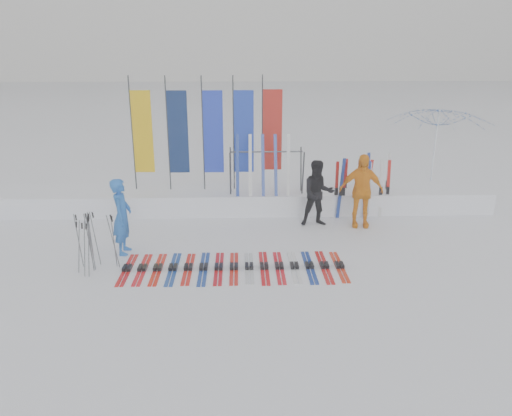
{
  "coord_description": "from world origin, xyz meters",
  "views": [
    {
      "loc": [
        -0.16,
        -9.31,
        4.55
      ],
      "look_at": [
        0.2,
        1.6,
        1.0
      ],
      "focal_mm": 35.0,
      "sensor_mm": 36.0,
      "label": 1
    }
  ],
  "objects_px": {
    "ski_row": "(234,267)",
    "person_yellow": "(361,191)",
    "person_black": "(318,193)",
    "person_blue": "(122,216)",
    "tent_canopy": "(436,151)",
    "ski_rack": "(266,166)"
  },
  "relations": [
    {
      "from": "person_black",
      "to": "ski_rack",
      "type": "bearing_deg",
      "value": 138.47
    },
    {
      "from": "person_blue",
      "to": "tent_canopy",
      "type": "relative_size",
      "value": 0.56
    },
    {
      "from": "ski_rack",
      "to": "tent_canopy",
      "type": "bearing_deg",
      "value": 17.7
    },
    {
      "from": "ski_row",
      "to": "person_yellow",
      "type": "bearing_deg",
      "value": 37.99
    },
    {
      "from": "tent_canopy",
      "to": "person_yellow",
      "type": "bearing_deg",
      "value": -136.29
    },
    {
      "from": "person_blue",
      "to": "tent_canopy",
      "type": "bearing_deg",
      "value": -63.61
    },
    {
      "from": "person_black",
      "to": "ski_rack",
      "type": "xyz_separation_m",
      "value": [
        -1.3,
        1.04,
        0.51
      ]
    },
    {
      "from": "person_black",
      "to": "ski_rack",
      "type": "relative_size",
      "value": 0.86
    },
    {
      "from": "tent_canopy",
      "to": "ski_row",
      "type": "xyz_separation_m",
      "value": [
        -6.29,
        -5.44,
        -1.39
      ]
    },
    {
      "from": "person_yellow",
      "to": "ski_rack",
      "type": "relative_size",
      "value": 0.95
    },
    {
      "from": "person_black",
      "to": "tent_canopy",
      "type": "bearing_deg",
      "value": 30.85
    },
    {
      "from": "person_yellow",
      "to": "tent_canopy",
      "type": "distance_m",
      "value": 4.18
    },
    {
      "from": "person_black",
      "to": "person_blue",
      "type": "bearing_deg",
      "value": -163.02
    },
    {
      "from": "person_black",
      "to": "ski_row",
      "type": "height_order",
      "value": "person_black"
    },
    {
      "from": "person_black",
      "to": "person_yellow",
      "type": "relative_size",
      "value": 0.9
    },
    {
      "from": "person_black",
      "to": "ski_row",
      "type": "distance_m",
      "value": 3.55
    },
    {
      "from": "person_blue",
      "to": "person_yellow",
      "type": "distance_m",
      "value": 6.05
    },
    {
      "from": "person_black",
      "to": "person_yellow",
      "type": "height_order",
      "value": "person_yellow"
    },
    {
      "from": "ski_row",
      "to": "person_black",
      "type": "bearing_deg",
      "value": 50.85
    },
    {
      "from": "person_yellow",
      "to": "person_black",
      "type": "bearing_deg",
      "value": 178.73
    },
    {
      "from": "ski_rack",
      "to": "person_black",
      "type": "bearing_deg",
      "value": -38.49
    },
    {
      "from": "person_yellow",
      "to": "ski_row",
      "type": "xyz_separation_m",
      "value": [
        -3.29,
        -2.57,
        -0.93
      ]
    }
  ]
}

